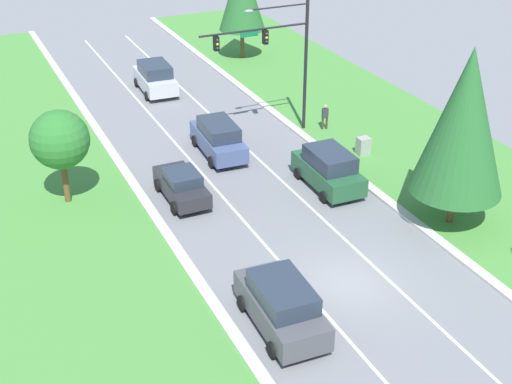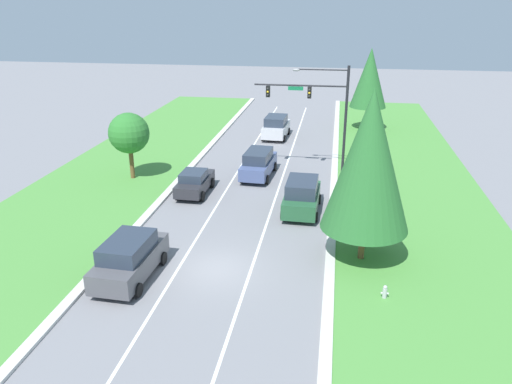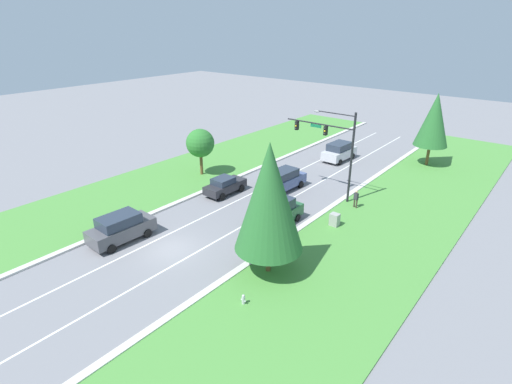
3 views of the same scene
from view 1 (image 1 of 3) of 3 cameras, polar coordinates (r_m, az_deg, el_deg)
The scene contains 16 objects.
ground_plane at distance 30.67m, azimuth 7.19°, elevation -7.29°, with size 160.00×160.00×0.00m, color slate.
curb_strip_right at distance 33.56m, azimuth 15.49°, elevation -4.61°, with size 0.50×90.00×0.15m.
curb_strip_left at distance 28.52m, azimuth -2.69°, elevation -10.00°, with size 0.50×90.00×0.15m.
grass_verge_left at distance 27.49m, azimuth -13.10°, elevation -12.67°, with size 10.00×90.00×0.08m.
lane_stripe_inner_left at distance 29.90m, azimuth 4.22°, elevation -8.17°, with size 0.14×81.00×0.01m.
lane_stripe_inner_right at distance 31.52m, azimuth 10.01°, elevation -6.43°, with size 0.14×81.00×0.01m.
traffic_signal_mast at distance 42.37m, azimuth 1.76°, elevation 11.35°, with size 6.85×0.41×8.17m.
graphite_suv at distance 27.53m, azimuth 2.06°, elevation -8.99°, with size 2.40×4.94×2.08m.
slate_blue_suv at distance 41.16m, azimuth -3.02°, elevation 4.34°, with size 2.33×5.13×2.04m.
forest_suv at distance 37.62m, azimuth 5.82°, elevation 1.85°, with size 2.32×4.75×2.13m.
charcoal_sedan at distance 36.50m, azimuth -5.96°, elevation 0.57°, with size 1.97×4.32×1.66m.
silver_suv at distance 51.29m, azimuth -8.07°, elevation 9.06°, with size 2.43×4.87×2.11m.
utility_cabinet at distance 41.69m, azimuth 8.57°, elevation 3.62°, with size 0.70×0.60×1.09m.
pedestrian at distance 44.65m, azimuth 5.54°, elevation 6.07°, with size 0.43×0.31×1.69m.
conifer_near_right_tree at distance 33.62m, azimuth 16.30°, elevation 5.42°, with size 4.36×4.36×8.80m.
oak_near_left_tree at distance 36.19m, azimuth -15.43°, elevation 4.04°, with size 2.94×2.94×4.98m.
Camera 1 is at (-13.85, -20.83, 17.74)m, focal length 50.00 mm.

